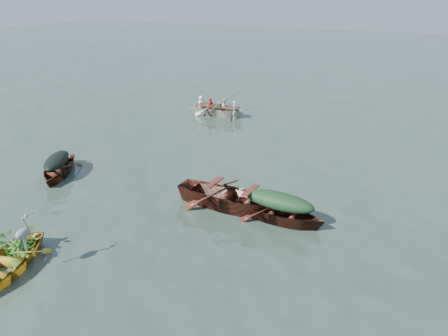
% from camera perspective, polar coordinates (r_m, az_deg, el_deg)
% --- Properties ---
extents(ground, '(140.00, 140.00, 0.00)m').
position_cam_1_polar(ground, '(13.66, -9.49, -5.72)').
color(ground, '#354A3D').
rests_on(ground, ground).
extents(yellow_dinghy, '(2.60, 3.58, 0.89)m').
position_cam_1_polar(yellow_dinghy, '(12.08, -26.37, -11.97)').
color(yellow_dinghy, gold).
rests_on(yellow_dinghy, ground).
extents(dark_covered_boat, '(2.95, 3.65, 0.86)m').
position_cam_1_polar(dark_covered_boat, '(17.21, -20.77, -0.90)').
color(dark_covered_boat, '#552613').
rests_on(dark_covered_boat, ground).
extents(green_tarp_boat, '(3.94, 1.27, 0.89)m').
position_cam_1_polar(green_tarp_boat, '(13.09, 7.06, -6.88)').
color(green_tarp_boat, '#461C10').
rests_on(green_tarp_boat, ground).
extents(open_wooden_boat, '(5.13, 1.67, 1.24)m').
position_cam_1_polar(open_wooden_boat, '(13.68, 1.06, -5.34)').
color(open_wooden_boat, '#5F2C17').
rests_on(open_wooden_boat, ground).
extents(rowed_boat, '(4.43, 1.51, 1.05)m').
position_cam_1_polar(rowed_boat, '(23.89, -0.83, 6.82)').
color(rowed_boat, silver).
rests_on(rowed_boat, ground).
extents(dark_tarp_cover, '(1.62, 2.01, 0.40)m').
position_cam_1_polar(dark_tarp_cover, '(16.98, -21.06, 1.06)').
color(dark_tarp_cover, black).
rests_on(dark_tarp_cover, dark_covered_boat).
extents(green_tarp_cover, '(2.17, 0.70, 0.52)m').
position_cam_1_polar(green_tarp_cover, '(12.76, 7.21, -4.11)').
color(green_tarp_cover, '#183C1A').
rests_on(green_tarp_cover, green_tarp_boat).
extents(thwart_benches, '(2.57, 0.99, 0.04)m').
position_cam_1_polar(thwart_benches, '(13.39, 1.08, -2.92)').
color(thwart_benches, '#571F14').
rests_on(thwart_benches, open_wooden_boat).
extents(heron, '(0.41, 0.48, 0.92)m').
position_cam_1_polar(heron, '(11.39, -24.64, -8.43)').
color(heron, '#94969C').
rests_on(heron, yellow_dinghy).
extents(dinghy_weeds, '(1.00, 1.10, 0.60)m').
position_cam_1_polar(dinghy_weeds, '(12.09, -25.53, -7.65)').
color(dinghy_weeds, '#31651A').
rests_on(dinghy_weeds, yellow_dinghy).
extents(rowers, '(3.11, 1.32, 0.76)m').
position_cam_1_polar(rowers, '(23.67, -0.85, 8.93)').
color(rowers, silver).
rests_on(rowers, rowed_boat).
extents(oars, '(0.72, 2.62, 0.06)m').
position_cam_1_polar(oars, '(23.75, -0.84, 8.11)').
color(oars, olive).
rests_on(oars, rowed_boat).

